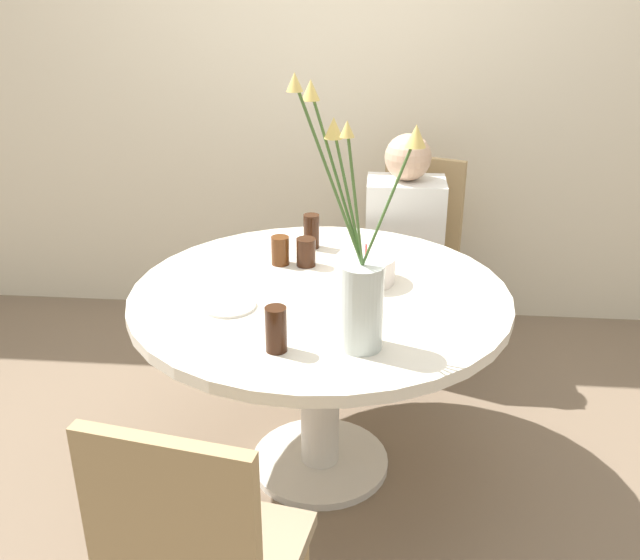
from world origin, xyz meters
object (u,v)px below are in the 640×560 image
drink_glass_2 (311,231)px  person_woman (403,261)px  side_plate (229,306)px  drink_glass_0 (306,252)px  drink_glass_3 (276,329)px  chair_right_flank (414,246)px  chair_near_front (198,559)px  drink_glass_1 (280,250)px  flower_vase (360,284)px  birthday_cake (366,269)px

drink_glass_2 → person_woman: bearing=48.3°
side_plate → drink_glass_0: 0.43m
drink_glass_3 → person_woman: 1.32m
drink_glass_2 → chair_right_flank: bearing=53.0°
side_plate → chair_near_front: bearing=-83.5°
chair_right_flank → drink_glass_0: bearing=-99.4°
drink_glass_0 → drink_glass_1: 0.10m
drink_glass_0 → side_plate: bearing=-120.1°
drink_glass_2 → drink_glass_3: drink_glass_3 is taller
chair_near_front → drink_glass_0: size_ratio=8.90×
chair_right_flank → chair_near_front: 2.06m
drink_glass_2 → flower_vase: bearing=-74.6°
side_plate → drink_glass_0: bearing=59.9°
chair_right_flank → person_woman: 0.16m
flower_vase → drink_glass_2: flower_vase is taller
chair_near_front → person_woman: person_woman is taller
drink_glass_3 → person_woman: bearing=72.3°
chair_near_front → chair_right_flank: bearing=-95.0°
chair_right_flank → person_woman: person_woman is taller
side_plate → drink_glass_3: size_ratio=1.29×
birthday_cake → person_woman: bearing=78.0°
side_plate → drink_glass_2: size_ratio=1.31×
chair_right_flank → drink_glass_1: bearing=-104.8°
birthday_cake → flower_vase: 0.49m
side_plate → drink_glass_2: bearing=68.7°
birthday_cake → drink_glass_1: (-0.32, 0.13, 0.01)m
flower_vase → side_plate: bearing=152.3°
chair_right_flank → drink_glass_2: 0.76m
chair_right_flank → drink_glass_2: (-0.43, -0.57, 0.27)m
drink_glass_0 → birthday_cake: bearing=-29.0°
drink_glass_0 → drink_glass_1: size_ratio=0.98×
drink_glass_2 → drink_glass_0: bearing=-90.5°
chair_near_front → birthday_cake: (0.34, 1.11, 0.25)m
drink_glass_1 → drink_glass_3: size_ratio=0.78×
drink_glass_0 → drink_glass_2: (0.00, 0.18, 0.01)m
drink_glass_1 → drink_glass_3: bearing=-83.0°
drink_glass_1 → person_woman: person_woman is taller
birthday_cake → side_plate: birthday_cake is taller
birthday_cake → flower_vase: (-0.01, -0.47, 0.15)m
chair_near_front → drink_glass_1: (0.02, 1.24, 0.25)m
chair_right_flank → drink_glass_3: 1.48m
chair_right_flank → drink_glass_3: size_ratio=6.80×
chair_right_flank → drink_glass_0: (-0.43, -0.75, 0.25)m
chair_near_front → birthday_cake: 1.18m
flower_vase → drink_glass_2: (-0.21, 0.77, -0.13)m
chair_near_front → drink_glass_0: (0.11, 1.23, 0.25)m
chair_near_front → side_plate: bearing=-73.2°
chair_near_front → drink_glass_3: chair_near_front is taller
flower_vase → drink_glass_2: size_ratio=5.88×
side_plate → drink_glass_0: drink_glass_0 is taller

